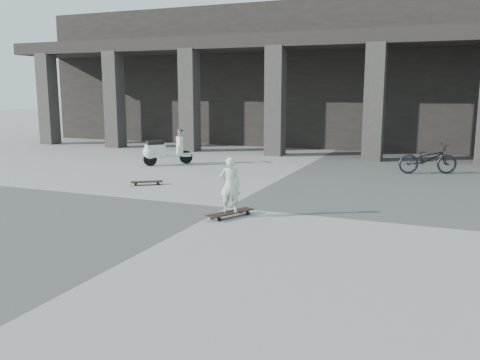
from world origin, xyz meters
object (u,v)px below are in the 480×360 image
at_px(child, 230,185).
at_px(scooter, 160,151).
at_px(longboard, 230,213).
at_px(skateboard_spare, 147,182).
at_px(bicycle, 428,159).

xyz_separation_m(child, scooter, (-4.83, 5.37, -0.18)).
relative_size(longboard, skateboard_spare, 1.34).
bearing_deg(scooter, bicycle, -37.53).
relative_size(skateboard_spare, bicycle, 0.46).
height_order(longboard, bicycle, bicycle).
xyz_separation_m(skateboard_spare, child, (3.33, -2.25, 0.56)).
bearing_deg(skateboard_spare, child, -68.96).
xyz_separation_m(longboard, child, (0.00, -0.00, 0.56)).
relative_size(longboard, child, 0.98).
bearing_deg(bicycle, longboard, 132.48).
relative_size(scooter, bicycle, 0.79).
height_order(skateboard_spare, scooter, scooter).
bearing_deg(skateboard_spare, scooter, 80.80).
distance_m(skateboard_spare, child, 4.06).
bearing_deg(child, scooter, -67.25).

